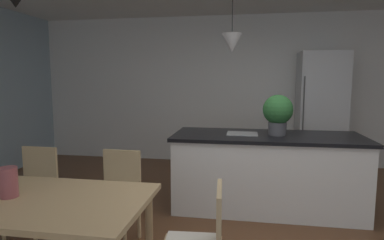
{
  "coord_description": "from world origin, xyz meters",
  "views": [
    {
      "loc": [
        -0.13,
        -2.81,
        1.55
      ],
      "look_at": [
        -0.69,
        0.53,
        1.12
      ],
      "focal_mm": 30.28,
      "sensor_mm": 36.0,
      "label": 1
    }
  ],
  "objects_px": {
    "vase_on_dining_table": "(8,182)",
    "kitchen_island": "(266,171)",
    "chair_far_right": "(117,194)",
    "potted_plant_on_island": "(278,112)",
    "dining_table": "(11,205)",
    "refrigerator": "(320,113)",
    "chair_far_left": "(33,189)"
  },
  "relations": [
    {
      "from": "vase_on_dining_table",
      "to": "kitchen_island",
      "type": "bearing_deg",
      "value": 45.46
    },
    {
      "from": "chair_far_right",
      "to": "potted_plant_on_island",
      "type": "distance_m",
      "value": 2.01
    },
    {
      "from": "dining_table",
      "to": "refrigerator",
      "type": "height_order",
      "value": "refrigerator"
    },
    {
      "from": "dining_table",
      "to": "refrigerator",
      "type": "xyz_separation_m",
      "value": [
        2.86,
        3.72,
        0.34
      ]
    },
    {
      "from": "chair_far_left",
      "to": "kitchen_island",
      "type": "height_order",
      "value": "kitchen_island"
    },
    {
      "from": "chair_far_right",
      "to": "vase_on_dining_table",
      "type": "xyz_separation_m",
      "value": [
        -0.44,
        -0.84,
        0.36
      ]
    },
    {
      "from": "chair_far_left",
      "to": "vase_on_dining_table",
      "type": "relative_size",
      "value": 4.09
    },
    {
      "from": "refrigerator",
      "to": "potted_plant_on_island",
      "type": "relative_size",
      "value": 4.22
    },
    {
      "from": "potted_plant_on_island",
      "to": "kitchen_island",
      "type": "bearing_deg",
      "value": 180.0
    },
    {
      "from": "chair_far_left",
      "to": "vase_on_dining_table",
      "type": "height_order",
      "value": "vase_on_dining_table"
    },
    {
      "from": "dining_table",
      "to": "chair_far_left",
      "type": "xyz_separation_m",
      "value": [
        -0.44,
        0.83,
        -0.19
      ]
    },
    {
      "from": "kitchen_island",
      "to": "potted_plant_on_island",
      "type": "relative_size",
      "value": 4.65
    },
    {
      "from": "chair_far_left",
      "to": "potted_plant_on_island",
      "type": "relative_size",
      "value": 1.83
    },
    {
      "from": "kitchen_island",
      "to": "refrigerator",
      "type": "height_order",
      "value": "refrigerator"
    },
    {
      "from": "refrigerator",
      "to": "vase_on_dining_table",
      "type": "relative_size",
      "value": 9.4
    },
    {
      "from": "dining_table",
      "to": "refrigerator",
      "type": "bearing_deg",
      "value": 52.44
    },
    {
      "from": "dining_table",
      "to": "potted_plant_on_island",
      "type": "distance_m",
      "value": 2.8
    },
    {
      "from": "dining_table",
      "to": "chair_far_right",
      "type": "distance_m",
      "value": 0.95
    },
    {
      "from": "refrigerator",
      "to": "vase_on_dining_table",
      "type": "xyz_separation_m",
      "value": [
        -2.86,
        -3.73,
        -0.17
      ]
    },
    {
      "from": "dining_table",
      "to": "chair_far_right",
      "type": "xyz_separation_m",
      "value": [
        0.44,
        0.83,
        -0.19
      ]
    },
    {
      "from": "vase_on_dining_table",
      "to": "dining_table",
      "type": "bearing_deg",
      "value": 71.17
    },
    {
      "from": "kitchen_island",
      "to": "refrigerator",
      "type": "relative_size",
      "value": 1.1
    },
    {
      "from": "dining_table",
      "to": "chair_far_left",
      "type": "height_order",
      "value": "chair_far_left"
    },
    {
      "from": "kitchen_island",
      "to": "potted_plant_on_island",
      "type": "bearing_deg",
      "value": 0.0
    },
    {
      "from": "chair_far_left",
      "to": "chair_far_right",
      "type": "distance_m",
      "value": 0.88
    },
    {
      "from": "vase_on_dining_table",
      "to": "chair_far_right",
      "type": "bearing_deg",
      "value": 62.01
    },
    {
      "from": "dining_table",
      "to": "chair_far_right",
      "type": "relative_size",
      "value": 2.24
    },
    {
      "from": "refrigerator",
      "to": "vase_on_dining_table",
      "type": "distance_m",
      "value": 4.7
    },
    {
      "from": "refrigerator",
      "to": "potted_plant_on_island",
      "type": "distance_m",
      "value": 2.02
    },
    {
      "from": "kitchen_island",
      "to": "vase_on_dining_table",
      "type": "relative_size",
      "value": 10.37
    },
    {
      "from": "kitchen_island",
      "to": "refrigerator",
      "type": "xyz_separation_m",
      "value": [
        0.98,
        1.81,
        0.54
      ]
    },
    {
      "from": "refrigerator",
      "to": "potted_plant_on_island",
      "type": "height_order",
      "value": "refrigerator"
    }
  ]
}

